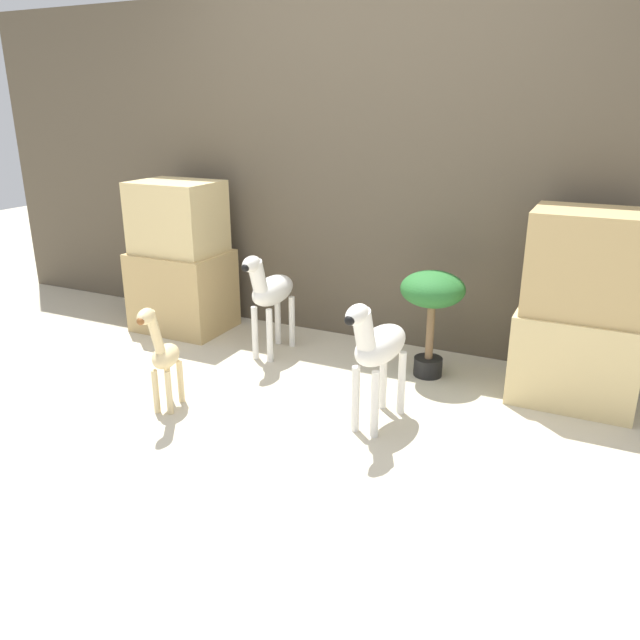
% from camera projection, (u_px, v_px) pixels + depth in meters
% --- Properties ---
extents(ground_plane, '(14.00, 14.00, 0.00)m').
position_uv_depth(ground_plane, '(261.00, 439.00, 3.01)').
color(ground_plane, beige).
extents(wall_back, '(6.40, 0.08, 2.20)m').
position_uv_depth(wall_back, '(380.00, 175.00, 3.95)').
color(wall_back, brown).
rests_on(wall_back, ground_plane).
extents(rock_pillar_left, '(0.63, 0.49, 1.04)m').
position_uv_depth(rock_pillar_left, '(181.00, 261.00, 4.33)').
color(rock_pillar_left, tan).
rests_on(rock_pillar_left, ground_plane).
extents(rock_pillar_right, '(0.63, 0.49, 1.03)m').
position_uv_depth(rock_pillar_right, '(581.00, 312.00, 3.27)').
color(rock_pillar_right, '#DBC184').
rests_on(rock_pillar_right, ground_plane).
extents(zebra_right, '(0.23, 0.54, 0.69)m').
position_uv_depth(zebra_right, '(377.00, 347.00, 3.01)').
color(zebra_right, white).
rests_on(zebra_right, ground_plane).
extents(zebra_left, '(0.18, 0.54, 0.69)m').
position_uv_depth(zebra_left, '(270.00, 292.00, 3.89)').
color(zebra_left, white).
rests_on(zebra_left, ground_plane).
extents(giraffe_figurine, '(0.17, 0.35, 0.61)m').
position_uv_depth(giraffe_figurine, '(163.00, 354.00, 3.19)').
color(giraffe_figurine, beige).
rests_on(giraffe_figurine, ground_plane).
extents(potted_palm_front, '(0.37, 0.37, 0.63)m').
position_uv_depth(potted_palm_front, '(432.00, 298.00, 3.55)').
color(potted_palm_front, black).
rests_on(potted_palm_front, ground_plane).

